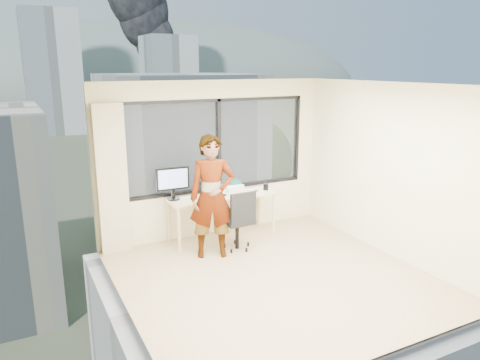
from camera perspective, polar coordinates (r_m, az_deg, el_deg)
floor at (r=6.41m, az=4.16°, el=-12.01°), size 4.00×4.00×0.01m
ceiling at (r=5.75m, az=4.63°, el=11.90°), size 4.00×4.00×0.01m
wall_front at (r=4.45m, az=17.97°, el=-6.60°), size 4.00×0.01×2.60m
wall_left at (r=5.23m, az=-14.72°, el=-3.25°), size 0.01×4.00×2.60m
wall_right at (r=7.17m, az=18.17°, el=1.20°), size 0.01×4.00×2.60m
window_wall at (r=7.66m, az=-3.08°, el=4.40°), size 3.30×0.16×1.55m
curtain at (r=7.10m, az=-15.79°, el=0.00°), size 0.45×0.14×2.30m
desk at (r=7.62m, az=-2.26°, el=-4.57°), size 1.80×0.60×0.75m
chair at (r=7.13m, az=-0.37°, el=-4.90°), size 0.52×0.52×0.99m
person at (r=6.76m, az=-3.53°, el=-2.12°), size 0.78×0.63×1.86m
monitor at (r=7.26m, az=-8.42°, el=-0.41°), size 0.53×0.14×0.53m
game_console at (r=7.82m, az=-1.09°, el=-0.89°), size 0.40×0.36×0.08m
laptop at (r=7.40m, az=-3.42°, el=-1.16°), size 0.47×0.49×0.24m
cellphone at (r=7.71m, az=1.95°, el=-1.38°), size 0.11×0.07×0.01m
pen_cup at (r=7.80m, az=3.26°, el=-0.85°), size 0.09×0.09×0.11m
handbag at (r=7.86m, az=-0.60°, el=-0.44°), size 0.24×0.13×0.18m
exterior_ground at (r=126.06m, az=-25.52°, el=5.17°), size 400.00×400.00×0.04m
near_bldg_b at (r=46.30m, az=-7.61°, el=3.10°), size 14.00×13.00×16.00m
near_bldg_c at (r=48.08m, az=17.49°, el=-0.69°), size 12.00×10.00×10.00m
far_tower_b at (r=125.40m, az=-22.54°, el=12.34°), size 13.00×13.00×30.00m
far_tower_c at (r=152.69m, az=-8.91°, el=12.62°), size 15.00×15.00×26.00m
hill_b at (r=341.25m, az=-9.61°, el=11.20°), size 300.00×220.00×96.00m
tree_b at (r=26.94m, az=-9.13°, el=-13.21°), size 7.60×7.60×9.00m
tree_c at (r=52.74m, az=2.04°, el=1.25°), size 8.40×8.40×10.00m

